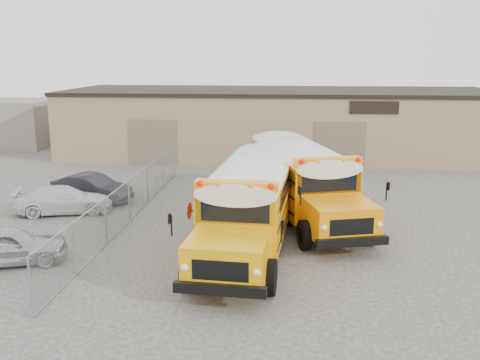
# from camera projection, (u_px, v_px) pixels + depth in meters

# --- Properties ---
(ground) EXTENTS (120.00, 120.00, 0.00)m
(ground) POSITION_uv_depth(u_px,v_px,m) (264.00, 249.00, 19.86)
(ground) COLOR #383533
(ground) RESTS_ON ground
(warehouse) EXTENTS (30.20, 10.20, 4.67)m
(warehouse) POSITION_uv_depth(u_px,v_px,m) (278.00, 122.00, 38.71)
(warehouse) COLOR #8A7055
(warehouse) RESTS_ON ground
(chainlink_fence) EXTENTS (0.07, 18.07, 1.81)m
(chainlink_fence) POSITION_uv_depth(u_px,v_px,m) (129.00, 201.00, 23.13)
(chainlink_fence) COLOR gray
(chainlink_fence) RESTS_ON ground
(distant_building_left) EXTENTS (8.00, 6.00, 3.60)m
(distant_building_left) POSITION_uv_depth(u_px,v_px,m) (4.00, 123.00, 42.83)
(distant_building_left) COLOR gray
(distant_building_left) RESTS_ON ground
(school_bus_left) EXTENTS (3.70, 11.06, 3.19)m
(school_bus_left) POSITION_uv_depth(u_px,v_px,m) (270.00, 162.00, 26.56)
(school_bus_left) COLOR #F7A205
(school_bus_left) RESTS_ON ground
(school_bus_right) EXTENTS (5.58, 11.28, 3.21)m
(school_bus_right) POSITION_uv_depth(u_px,v_px,m) (268.00, 149.00, 30.38)
(school_bus_right) COLOR orange
(school_bus_right) RESTS_ON ground
(tarp_bundle) EXTENTS (1.05, 1.02, 1.39)m
(tarp_bundle) POSITION_uv_depth(u_px,v_px,m) (230.00, 236.00, 19.12)
(tarp_bundle) COLOR black
(tarp_bundle) RESTS_ON ground
(car_silver) EXTENTS (4.21, 2.74, 1.33)m
(car_silver) POSITION_uv_depth(u_px,v_px,m) (8.00, 246.00, 18.31)
(car_silver) COLOR #B3B3B8
(car_silver) RESTS_ON ground
(car_white) EXTENTS (4.59, 2.87, 1.24)m
(car_white) POSITION_uv_depth(u_px,v_px,m) (64.00, 200.00, 24.32)
(car_white) COLOR silver
(car_white) RESTS_ON ground
(car_dark) EXTENTS (4.27, 2.52, 1.33)m
(car_dark) POSITION_uv_depth(u_px,v_px,m) (92.00, 188.00, 26.35)
(car_dark) COLOR black
(car_dark) RESTS_ON ground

